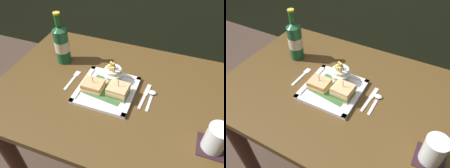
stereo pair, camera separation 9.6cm
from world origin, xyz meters
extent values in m
cube|color=#4E361A|center=(0.00, 0.00, 0.76)|extent=(1.11, 0.76, 0.03)
cylinder|color=#522E27|center=(-0.48, -0.30, 0.37)|extent=(0.08, 0.08, 0.75)
cylinder|color=#5B2B26|center=(-0.48, 0.30, 0.37)|extent=(0.08, 0.08, 0.75)
cylinder|color=#563B19|center=(0.48, 0.30, 0.37)|extent=(0.08, 0.08, 0.75)
cube|color=white|center=(-0.04, -0.02, 0.78)|extent=(0.25, 0.25, 0.01)
cube|color=#376537|center=(-0.04, -0.02, 0.79)|extent=(0.19, 0.16, 0.00)
cube|color=white|center=(-0.04, -0.14, 0.79)|extent=(0.25, 0.02, 0.01)
cube|color=white|center=(-0.04, 0.09, 0.79)|extent=(0.25, 0.02, 0.01)
cube|color=white|center=(-0.16, -0.02, 0.79)|extent=(0.02, 0.25, 0.01)
cube|color=white|center=(0.07, -0.02, 0.79)|extent=(0.02, 0.25, 0.01)
cube|color=tan|center=(-0.10, -0.04, 0.79)|extent=(0.09, 0.08, 0.01)
cube|color=#E3D37C|center=(-0.10, -0.04, 0.80)|extent=(0.09, 0.08, 0.01)
cube|color=tan|center=(-0.10, -0.04, 0.81)|extent=(0.09, 0.08, 0.01)
cube|color=#D04C29|center=(-0.10, -0.04, 0.81)|extent=(0.09, 0.08, 0.01)
cube|color=tan|center=(-0.10, -0.04, 0.82)|extent=(0.09, 0.08, 0.01)
cylinder|color=tan|center=(-0.10, -0.04, 0.82)|extent=(0.00, 0.00, 0.07)
cube|color=tan|center=(0.02, -0.04, 0.79)|extent=(0.09, 0.08, 0.01)
cube|color=#52903D|center=(0.02, -0.04, 0.80)|extent=(0.09, 0.08, 0.01)
cube|color=tan|center=(0.02, -0.04, 0.81)|extent=(0.09, 0.08, 0.01)
cube|color=#F3D180|center=(0.02, -0.04, 0.83)|extent=(0.09, 0.08, 0.01)
cube|color=tan|center=(0.02, -0.04, 0.84)|extent=(0.09, 0.08, 0.01)
cylinder|color=tan|center=(0.02, -0.04, 0.83)|extent=(0.00, 0.00, 0.09)
cylinder|color=white|center=(-0.04, 0.04, 0.82)|extent=(0.08, 0.08, 0.07)
cone|color=white|center=(-0.04, 0.04, 0.86)|extent=(0.09, 0.09, 0.03)
cube|color=#F6DC80|center=(-0.05, 0.06, 0.85)|extent=(0.02, 0.02, 0.05)
cube|color=#F0CC81|center=(-0.05, 0.06, 0.85)|extent=(0.01, 0.01, 0.05)
cube|color=#E7C563|center=(-0.04, 0.02, 0.85)|extent=(0.01, 0.01, 0.05)
cube|color=#DDC563|center=(-0.05, 0.03, 0.85)|extent=(0.02, 0.02, 0.05)
cube|color=#E1D06E|center=(-0.02, 0.02, 0.86)|extent=(0.01, 0.01, 0.06)
cube|color=#E3B95E|center=(-0.03, 0.04, 0.86)|extent=(0.02, 0.03, 0.08)
cube|color=#EECD75|center=(-0.05, 0.04, 0.86)|extent=(0.01, 0.01, 0.07)
cylinder|color=#17532E|center=(-0.33, 0.11, 0.87)|extent=(0.07, 0.07, 0.18)
cone|color=#1E512E|center=(-0.33, 0.11, 0.97)|extent=(0.07, 0.07, 0.03)
cylinder|color=#1C5B25|center=(-0.33, 0.11, 1.01)|extent=(0.03, 0.03, 0.06)
cylinder|color=gold|center=(-0.33, 0.11, 1.04)|extent=(0.03, 0.03, 0.01)
cylinder|color=beige|center=(-0.33, 0.11, 0.87)|extent=(0.07, 0.07, 0.06)
cube|color=black|center=(0.41, -0.16, 0.78)|extent=(0.10, 0.10, 0.00)
cylinder|color=silver|center=(0.41, -0.16, 0.83)|extent=(0.08, 0.08, 0.11)
cylinder|color=silver|center=(0.41, -0.16, 0.82)|extent=(0.07, 0.07, 0.07)
cube|color=silver|center=(-0.22, -0.03, 0.78)|extent=(0.01, 0.11, 0.00)
cube|color=silver|center=(-0.22, 0.04, 0.78)|extent=(0.02, 0.04, 0.00)
cube|color=silver|center=(0.12, -0.03, 0.78)|extent=(0.02, 0.09, 0.00)
cube|color=silver|center=(0.13, 0.05, 0.78)|extent=(0.02, 0.07, 0.00)
cube|color=silver|center=(0.15, -0.03, 0.78)|extent=(0.01, 0.09, 0.00)
ellipsoid|color=silver|center=(0.15, 0.03, 0.78)|extent=(0.03, 0.03, 0.01)
camera|label=1|loc=(0.23, -0.67, 1.47)|focal=35.39mm
camera|label=2|loc=(0.31, -0.63, 1.47)|focal=35.39mm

